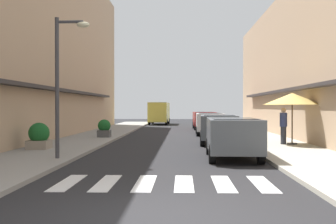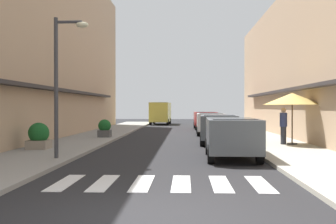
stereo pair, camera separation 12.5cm
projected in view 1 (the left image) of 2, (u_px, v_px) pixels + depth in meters
ground_plane at (174, 142)px, 21.84m from camera, size 83.15×83.15×0.00m
sidewalk_left at (85, 140)px, 22.02m from camera, size 3.19×52.92×0.12m
sidewalk_right at (266, 141)px, 21.66m from camera, size 3.19×52.92×0.12m
building_row_left at (17, 35)px, 22.98m from camera, size 5.50×36.02×11.98m
crosswalk at (164, 183)px, 9.85m from camera, size 5.20×2.20×0.01m
parked_car_near at (233, 133)px, 14.49m from camera, size 1.89×3.96×1.47m
parked_car_mid at (218, 126)px, 20.37m from camera, size 1.97×4.15×1.47m
parked_car_far at (210, 121)px, 27.09m from camera, size 1.87×4.32×1.47m
parked_car_distant at (204, 118)px, 33.89m from camera, size 1.87×4.24×1.47m
delivery_van at (159, 111)px, 43.61m from camera, size 2.13×5.45×2.37m
street_lamp at (63, 71)px, 13.76m from camera, size 1.19×0.28×4.80m
cafe_umbrella at (292, 99)px, 18.94m from camera, size 2.67×2.67×2.41m
planter_midblock at (39, 136)px, 16.86m from camera, size 0.87×0.87×1.10m
planter_far at (104, 128)px, 23.56m from camera, size 0.74×0.74×1.03m
pedestrian_walking_near at (283, 125)px, 18.96m from camera, size 0.34×0.34×1.71m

